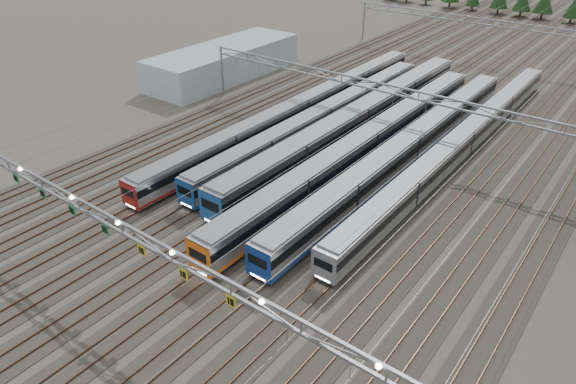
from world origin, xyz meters
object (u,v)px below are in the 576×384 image
Objects in this scene: train_d at (366,144)px; train_f at (462,141)px; train_c at (358,120)px; train_e at (408,148)px; gantry_far at (493,28)px; gantry_near at (121,231)px; train_a at (301,109)px; gantry_mid at (378,93)px; train_b at (323,118)px; west_shed at (225,62)px.

train_d is 0.91× the size of train_f.
train_c is 7.06m from train_d.
train_d reaches higher than train_e.
train_c is 45.98m from gantry_far.
train_d is 1.01× the size of train_e.
train_f is 1.12× the size of gantry_near.
train_a is at bearing 160.21° from train_d.
gantry_mid is 45.00m from gantry_far.
west_shed reaches higher than train_b.
west_shed reaches higher than train_c.
train_a is 12.17m from gantry_mid.
gantry_mid reaches higher than train_a.
train_f is at bearing 14.75° from train_b.
train_a is 1.19× the size of train_b.
train_d is at bearing -136.75° from train_f.
train_c is 1.88× the size of west_shed.
gantry_far is at bearing 104.75° from train_f.
train_b is at bearing -98.10° from gantry_far.
gantry_mid is (2.25, 0.75, 4.08)m from train_c.
train_c reaches higher than train_d.
train_d is (13.50, -4.86, 0.18)m from train_a.
train_a is at bearing -176.33° from train_c.
train_b is 0.91× the size of gantry_far.
train_e is 7.70m from train_f.
train_e is (4.50, 2.22, -0.06)m from train_d.
train_d reaches higher than train_b.
train_a is at bearing -103.65° from gantry_far.
train_d is 1.02× the size of gantry_far.
train_c is at bearing -92.82° from gantry_far.
gantry_mid is (-11.25, -2.28, 4.49)m from train_f.
train_d is 5.02m from train_e.
train_a is at bearing -20.07° from west_shed.
train_e is at bearing -82.15° from gantry_far.
gantry_mid reaches higher than train_d.
gantry_near is at bearing -90.03° from gantry_far.
west_shed is (-36.55, 13.28, 0.56)m from train_d.
train_f is 12.33m from gantry_mid.
gantry_near is 1.00× the size of gantry_mid.
west_shed is at bearing 160.03° from train_d.
west_shed is at bearing 166.24° from train_c.
train_c reaches higher than train_e.
train_d is 51.41m from gantry_far.
gantry_near is (-11.30, -42.40, 5.19)m from train_f.
gantry_near reaches higher than train_d.
train_b is 0.90× the size of train_e.
gantry_near is at bearing -93.87° from train_d.
train_e is 8.94m from gantry_mid.
train_c is at bearing 3.67° from train_a.
gantry_near is (11.20, -38.79, 5.15)m from train_a.
gantry_near is at bearing -104.92° from train_f.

